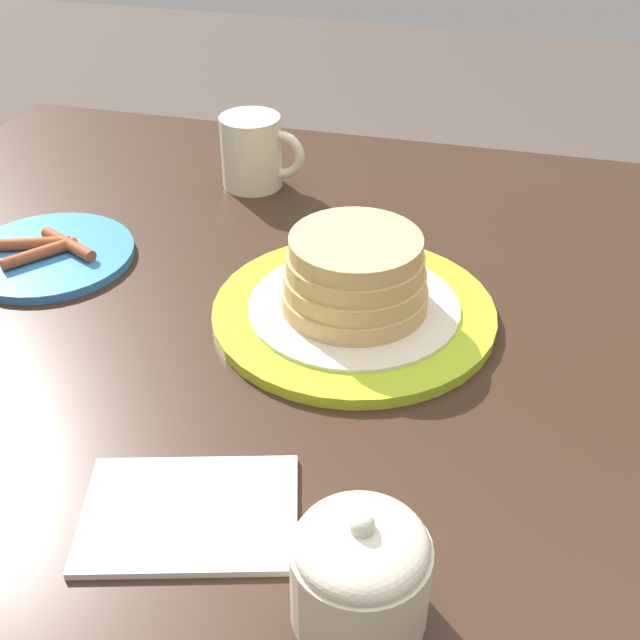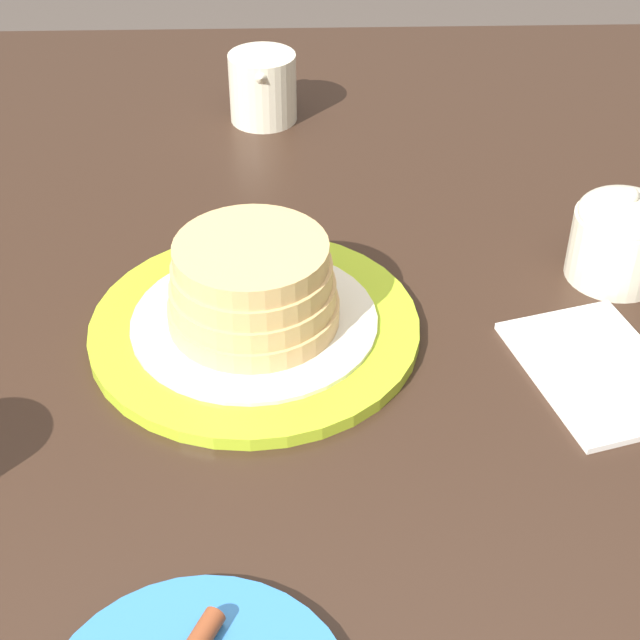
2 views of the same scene
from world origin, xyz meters
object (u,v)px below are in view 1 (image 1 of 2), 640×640
object	(u,v)px
pancake_plate	(354,290)
napkin	(190,513)
side_plate_bacon	(49,254)
coffee_mug	(254,151)
sugar_bowl	(360,571)

from	to	relation	value
pancake_plate	napkin	bearing A→B (deg)	-102.17
side_plate_bacon	coffee_mug	world-z (taller)	coffee_mug
coffee_mug	napkin	distance (m)	0.57
pancake_plate	napkin	world-z (taller)	pancake_plate
coffee_mug	sugar_bowl	world-z (taller)	same
side_plate_bacon	coffee_mug	xyz separation A→B (m)	(0.17, 0.24, 0.04)
side_plate_bacon	napkin	size ratio (longest dim) A/B	1.02
side_plate_bacon	sugar_bowl	size ratio (longest dim) A/B	2.01
pancake_plate	coffee_mug	bearing A→B (deg)	125.96
pancake_plate	sugar_bowl	distance (m)	0.35
sugar_bowl	napkin	world-z (taller)	sugar_bowl
pancake_plate	napkin	distance (m)	0.30
pancake_plate	sugar_bowl	xyz separation A→B (m)	(0.08, -0.34, 0.01)
coffee_mug	pancake_plate	bearing A→B (deg)	-54.04
sugar_bowl	pancake_plate	bearing A→B (deg)	103.16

